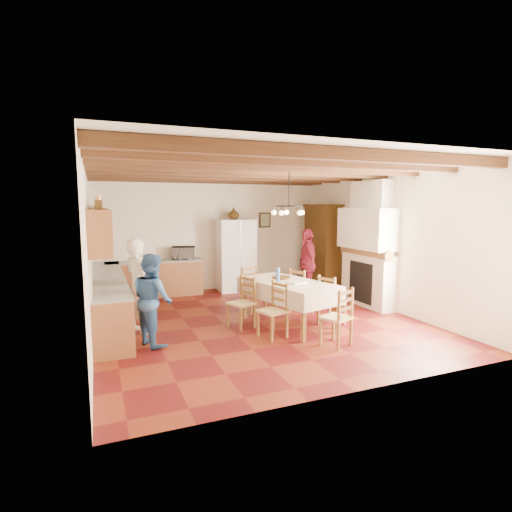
{
  "coord_description": "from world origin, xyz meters",
  "views": [
    {
      "loc": [
        -2.88,
        -7.09,
        2.27
      ],
      "look_at": [
        0.1,
        0.3,
        1.25
      ],
      "focal_mm": 28.0,
      "sensor_mm": 36.0,
      "label": 1
    }
  ],
  "objects_px": {
    "hutch": "(322,247)",
    "person_woman_blue": "(153,299)",
    "dining_table": "(288,286)",
    "chair_end_near": "(336,316)",
    "refrigerator": "(236,255)",
    "chair_left_near": "(272,310)",
    "chair_left_far": "(241,302)",
    "chair_right_near": "(332,300)",
    "chair_right_far": "(301,291)",
    "microwave": "(184,253)",
    "person_man": "(138,286)",
    "person_woman_red": "(307,264)",
    "chair_end_far": "(254,290)"
  },
  "relations": [
    {
      "from": "dining_table",
      "to": "person_woman_blue",
      "type": "xyz_separation_m",
      "value": [
        -2.5,
        -0.1,
        -0.01
      ]
    },
    {
      "from": "dining_table",
      "to": "chair_right_near",
      "type": "height_order",
      "value": "chair_right_near"
    },
    {
      "from": "chair_left_near",
      "to": "person_man",
      "type": "xyz_separation_m",
      "value": [
        -2.09,
        1.15,
        0.37
      ]
    },
    {
      "from": "hutch",
      "to": "dining_table",
      "type": "xyz_separation_m",
      "value": [
        -2.32,
        -2.61,
        -0.38
      ]
    },
    {
      "from": "dining_table",
      "to": "chair_end_far",
      "type": "xyz_separation_m",
      "value": [
        -0.23,
        1.15,
        -0.28
      ]
    },
    {
      "from": "chair_left_near",
      "to": "chair_end_near",
      "type": "relative_size",
      "value": 1.0
    },
    {
      "from": "chair_right_far",
      "to": "person_woman_red",
      "type": "xyz_separation_m",
      "value": [
        0.74,
        1.09,
        0.38
      ]
    },
    {
      "from": "chair_left_far",
      "to": "person_woman_red",
      "type": "relative_size",
      "value": 0.56
    },
    {
      "from": "dining_table",
      "to": "chair_end_near",
      "type": "distance_m",
      "value": 1.32
    },
    {
      "from": "chair_left_near",
      "to": "chair_left_far",
      "type": "xyz_separation_m",
      "value": [
        -0.31,
        0.72,
        0.0
      ]
    },
    {
      "from": "chair_right_far",
      "to": "chair_end_near",
      "type": "xyz_separation_m",
      "value": [
        -0.41,
        -1.94,
        0.0
      ]
    },
    {
      "from": "refrigerator",
      "to": "chair_left_near",
      "type": "distance_m",
      "value": 3.97
    },
    {
      "from": "chair_left_near",
      "to": "chair_right_far",
      "type": "height_order",
      "value": "same"
    },
    {
      "from": "refrigerator",
      "to": "hutch",
      "type": "distance_m",
      "value": 2.33
    },
    {
      "from": "chair_end_far",
      "to": "person_woman_blue",
      "type": "bearing_deg",
      "value": -161.62
    },
    {
      "from": "hutch",
      "to": "person_woman_red",
      "type": "bearing_deg",
      "value": -136.73
    },
    {
      "from": "hutch",
      "to": "dining_table",
      "type": "distance_m",
      "value": 3.51
    },
    {
      "from": "refrigerator",
      "to": "hutch",
      "type": "height_order",
      "value": "hutch"
    },
    {
      "from": "person_man",
      "to": "person_woman_blue",
      "type": "relative_size",
      "value": 1.13
    },
    {
      "from": "hutch",
      "to": "microwave",
      "type": "bearing_deg",
      "value": 167.75
    },
    {
      "from": "hutch",
      "to": "person_woman_blue",
      "type": "height_order",
      "value": "hutch"
    },
    {
      "from": "chair_end_far",
      "to": "person_woman_blue",
      "type": "height_order",
      "value": "person_woman_blue"
    },
    {
      "from": "refrigerator",
      "to": "person_woman_red",
      "type": "height_order",
      "value": "refrigerator"
    },
    {
      "from": "chair_right_far",
      "to": "person_man",
      "type": "distance_m",
      "value": 3.32
    },
    {
      "from": "microwave",
      "to": "chair_left_near",
      "type": "bearing_deg",
      "value": -65.14
    },
    {
      "from": "chair_left_near",
      "to": "chair_right_near",
      "type": "distance_m",
      "value": 1.37
    },
    {
      "from": "hutch",
      "to": "chair_left_far",
      "type": "relative_size",
      "value": 2.38
    },
    {
      "from": "dining_table",
      "to": "hutch",
      "type": "bearing_deg",
      "value": 48.34
    },
    {
      "from": "hutch",
      "to": "chair_end_near",
      "type": "xyz_separation_m",
      "value": [
        -2.08,
        -3.88,
        -0.66
      ]
    },
    {
      "from": "dining_table",
      "to": "chair_left_far",
      "type": "relative_size",
      "value": 2.21
    },
    {
      "from": "chair_end_near",
      "to": "chair_end_far",
      "type": "distance_m",
      "value": 2.46
    },
    {
      "from": "chair_left_near",
      "to": "person_man",
      "type": "relative_size",
      "value": 0.57
    },
    {
      "from": "dining_table",
      "to": "person_man",
      "type": "relative_size",
      "value": 1.25
    },
    {
      "from": "dining_table",
      "to": "refrigerator",
      "type": "bearing_deg",
      "value": 87.96
    },
    {
      "from": "chair_end_far",
      "to": "person_woman_red",
      "type": "xyz_separation_m",
      "value": [
        1.62,
        0.61,
        0.38
      ]
    },
    {
      "from": "person_woman_red",
      "to": "microwave",
      "type": "relative_size",
      "value": 2.99
    },
    {
      "from": "dining_table",
      "to": "chair_end_near",
      "type": "relative_size",
      "value": 2.21
    },
    {
      "from": "hutch",
      "to": "chair_right_near",
      "type": "distance_m",
      "value": 3.33
    },
    {
      "from": "chair_right_near",
      "to": "person_woman_blue",
      "type": "bearing_deg",
      "value": 66.62
    },
    {
      "from": "chair_left_near",
      "to": "chair_left_far",
      "type": "height_order",
      "value": "same"
    },
    {
      "from": "chair_end_far",
      "to": "person_man",
      "type": "bearing_deg",
      "value": -178.13
    },
    {
      "from": "refrigerator",
      "to": "dining_table",
      "type": "height_order",
      "value": "refrigerator"
    },
    {
      "from": "chair_left_far",
      "to": "refrigerator",
      "type": "bearing_deg",
      "value": 140.79
    },
    {
      "from": "chair_left_far",
      "to": "chair_right_far",
      "type": "bearing_deg",
      "value": 85.49
    },
    {
      "from": "chair_right_near",
      "to": "chair_right_far",
      "type": "distance_m",
      "value": 0.95
    },
    {
      "from": "hutch",
      "to": "chair_end_far",
      "type": "xyz_separation_m",
      "value": [
        -2.55,
        -1.46,
        -0.66
      ]
    },
    {
      "from": "chair_right_far",
      "to": "microwave",
      "type": "relative_size",
      "value": 1.68
    },
    {
      "from": "dining_table",
      "to": "chair_right_near",
      "type": "bearing_deg",
      "value": -18.91
    },
    {
      "from": "chair_right_near",
      "to": "person_woman_red",
      "type": "distance_m",
      "value": 2.15
    },
    {
      "from": "person_woman_blue",
      "to": "microwave",
      "type": "relative_size",
      "value": 2.63
    }
  ]
}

